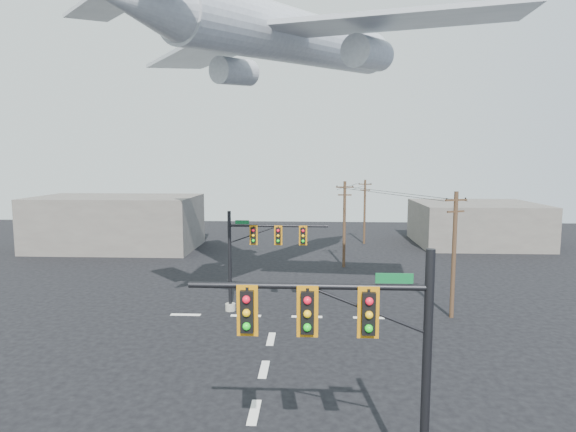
# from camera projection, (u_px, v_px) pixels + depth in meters

# --- Properties ---
(ground) EXTENTS (120.00, 120.00, 0.00)m
(ground) POSITION_uv_depth(u_px,v_px,m) (254.00, 412.00, 19.49)
(ground) COLOR black
(ground) RESTS_ON ground
(lane_markings) EXTENTS (14.00, 21.20, 0.01)m
(lane_markings) POSITION_uv_depth(u_px,v_px,m) (267.00, 358.00, 24.78)
(lane_markings) COLOR white
(lane_markings) RESTS_ON ground
(signal_mast_near) EXTENTS (7.21, 0.85, 7.74)m
(signal_mast_near) POSITION_uv_depth(u_px,v_px,m) (367.00, 365.00, 13.74)
(signal_mast_near) COLOR gray
(signal_mast_near) RESTS_ON ground
(signal_mast_far) EXTENTS (6.89, 0.75, 6.80)m
(signal_mast_far) POSITION_uv_depth(u_px,v_px,m) (254.00, 255.00, 32.00)
(signal_mast_far) COLOR gray
(signal_mast_far) RESTS_ON ground
(utility_pole_a) EXTENTS (1.55, 0.75, 8.19)m
(utility_pole_a) POSITION_uv_depth(u_px,v_px,m) (454.00, 252.00, 30.68)
(utility_pole_a) COLOR #4D3221
(utility_pole_a) RESTS_ON ground
(utility_pole_b) EXTENTS (1.65, 0.28, 8.16)m
(utility_pole_b) POSITION_uv_depth(u_px,v_px,m) (344.00, 223.00, 45.24)
(utility_pole_b) COLOR #4D3221
(utility_pole_b) RESTS_ON ground
(utility_pole_c) EXTENTS (1.56, 0.51, 7.75)m
(utility_pole_c) POSITION_uv_depth(u_px,v_px,m) (365.00, 211.00, 57.81)
(utility_pole_c) COLOR #4D3221
(utility_pole_c) RESTS_ON ground
(power_lines) EXTENTS (7.52, 27.20, 0.24)m
(power_lines) POSITION_uv_depth(u_px,v_px,m) (372.00, 189.00, 43.81)
(power_lines) COLOR black
(airliner) EXTENTS (24.33, 26.78, 7.71)m
(airliner) POSITION_uv_depth(u_px,v_px,m) (298.00, 39.00, 30.22)
(airliner) COLOR silver
(building_left) EXTENTS (18.00, 10.00, 6.00)m
(building_left) POSITION_uv_depth(u_px,v_px,m) (117.00, 223.00, 54.85)
(building_left) COLOR #68625C
(building_left) RESTS_ON ground
(building_right) EXTENTS (14.00, 12.00, 5.00)m
(building_right) POSITION_uv_depth(u_px,v_px,m) (476.00, 224.00, 57.76)
(building_right) COLOR #68625C
(building_right) RESTS_ON ground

